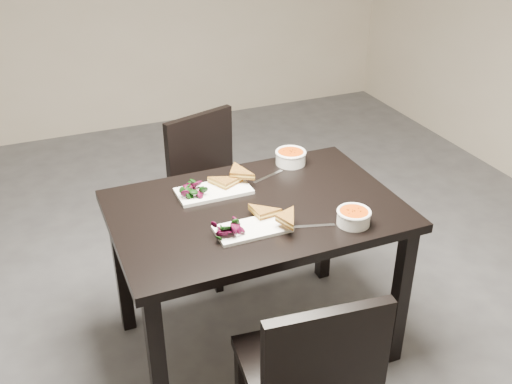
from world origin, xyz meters
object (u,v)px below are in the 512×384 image
plate_near (252,229)px  plate_far (214,191)px  soup_bowl_far (291,156)px  chair_far (213,183)px  table (256,226)px  chair_near (311,373)px  soup_bowl_near (354,216)px

plate_near → plate_far: size_ratio=0.91×
plate_far → soup_bowl_far: (0.43, 0.13, 0.03)m
plate_near → soup_bowl_far: 0.62m
chair_far → table: bearing=-112.4°
chair_near → soup_bowl_far: 1.12m
chair_near → plate_near: chair_near is taller
soup_bowl_near → chair_far: bearing=104.0°
table → chair_far: chair_far is taller
chair_near → plate_far: (-0.04, 0.87, 0.27)m
chair_near → chair_far: (0.14, 1.42, 0.00)m
table → soup_bowl_near: 0.43m
chair_far → soup_bowl_near: (0.25, -1.01, 0.30)m
soup_bowl_near → soup_bowl_far: 0.58m
table → plate_far: plate_far is taller
plate_far → plate_near: bearing=-83.3°
chair_far → plate_near: 0.95m
table → soup_bowl_near: soup_bowl_near is taller
plate_far → chair_far: bearing=72.0°
chair_far → plate_far: (-0.18, -0.55, 0.27)m
chair_far → soup_bowl_far: bearing=-77.3°
table → chair_near: chair_near is taller
table → plate_far: size_ratio=3.74×
chair_far → chair_near: bearing=-113.7°
table → plate_near: plate_near is taller
plate_far → soup_bowl_far: size_ratio=2.16×
table → chair_far: (0.05, 0.73, -0.17)m
plate_near → plate_far: 0.35m
chair_far → soup_bowl_near: chair_far is taller
chair_far → plate_far: bearing=-126.1°
chair_far → plate_near: chair_far is taller
chair_near → soup_bowl_near: chair_near is taller
chair_near → soup_bowl_near: (0.39, 0.42, 0.30)m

